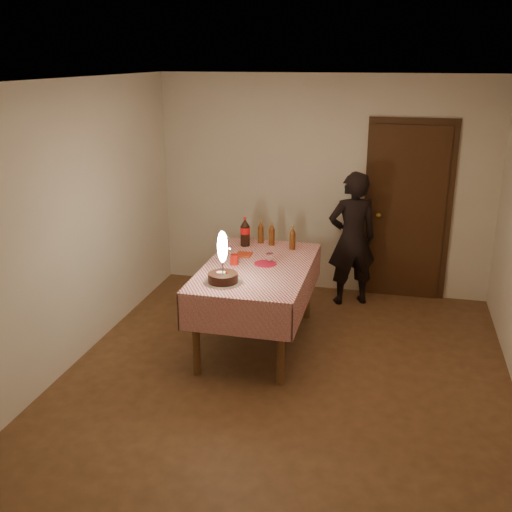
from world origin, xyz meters
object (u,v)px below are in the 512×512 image
object	(u,v)px
dining_table	(257,276)
cola_bottle	(245,232)
red_cup	(234,260)
clear_cup	(270,258)
amber_bottle_mid	(272,235)
birthday_cake	(223,270)
red_plate	(265,264)
amber_bottle_right	(292,238)
photographer	(352,239)
amber_bottle_left	(261,232)

from	to	relation	value
dining_table	cola_bottle	size ratio (longest dim) A/B	5.42
red_cup	clear_cup	size ratio (longest dim) A/B	1.11
cola_bottle	amber_bottle_mid	distance (m)	0.29
red_cup	amber_bottle_mid	size ratio (longest dim) A/B	0.39
birthday_cake	amber_bottle_mid	size ratio (longest dim) A/B	1.89
amber_bottle_mid	clear_cup	bearing A→B (deg)	-79.81
amber_bottle_mid	birthday_cake	bearing A→B (deg)	-98.97
red_plate	clear_cup	xyz separation A→B (m)	(0.03, 0.07, 0.04)
amber_bottle_right	red_cup	bearing A→B (deg)	-127.17
red_cup	amber_bottle_right	size ratio (longest dim) A/B	0.39
red_plate	amber_bottle_mid	world-z (taller)	amber_bottle_mid
red_plate	clear_cup	size ratio (longest dim) A/B	2.44
birthday_cake	photographer	distance (m)	2.08
red_cup	amber_bottle_left	distance (m)	0.77
amber_bottle_mid	red_cup	bearing A→B (deg)	-107.59
red_cup	cola_bottle	bearing A→B (deg)	94.50
dining_table	photographer	size ratio (longest dim) A/B	1.10
birthday_cake	amber_bottle_right	xyz separation A→B (m)	(0.43, 1.11, -0.00)
red_plate	amber_bottle_left	xyz separation A→B (m)	(-0.20, 0.68, 0.11)
birthday_cake	photographer	size ratio (longest dim) A/B	0.31
amber_bottle_left	amber_bottle_mid	size ratio (longest dim) A/B	1.00
red_cup	cola_bottle	xyz separation A→B (m)	(-0.05, 0.61, 0.10)
birthday_cake	red_plate	size ratio (longest dim) A/B	2.19
red_plate	amber_bottle_left	distance (m)	0.72
amber_bottle_right	amber_bottle_mid	bearing A→B (deg)	159.70
birthday_cake	amber_bottle_mid	bearing A→B (deg)	81.03
cola_bottle	photographer	bearing A→B (deg)	32.66
amber_bottle_left	red_cup	bearing A→B (deg)	-96.73
red_cup	amber_bottle_right	xyz separation A→B (m)	(0.47, 0.62, 0.07)
amber_bottle_right	amber_bottle_mid	distance (m)	0.26
photographer	amber_bottle_mid	bearing A→B (deg)	-143.38
cola_bottle	amber_bottle_left	distance (m)	0.20
dining_table	photographer	xyz separation A→B (m)	(0.81, 1.29, 0.06)
cola_bottle	amber_bottle_left	size ratio (longest dim) A/B	1.25
photographer	amber_bottle_left	bearing A→B (deg)	-149.77
red_cup	amber_bottle_mid	bearing A→B (deg)	72.41
birthday_cake	amber_bottle_right	world-z (taller)	birthday_cake
dining_table	cola_bottle	bearing A→B (deg)	114.79
dining_table	amber_bottle_left	distance (m)	0.79
red_cup	amber_bottle_mid	world-z (taller)	amber_bottle_mid
red_plate	red_cup	bearing A→B (deg)	-164.31
cola_bottle	red_plate	bearing A→B (deg)	-57.26
cola_bottle	amber_bottle_mid	world-z (taller)	cola_bottle
dining_table	amber_bottle_mid	distance (m)	0.72
clear_cup	amber_bottle_right	xyz separation A→B (m)	(0.14, 0.47, 0.07)
dining_table	clear_cup	distance (m)	0.22
cola_bottle	amber_bottle_left	xyz separation A→B (m)	(0.14, 0.14, -0.03)
amber_bottle_mid	photographer	size ratio (longest dim) A/B	0.16
birthday_cake	amber_bottle_left	bearing A→B (deg)	87.45
amber_bottle_right	cola_bottle	bearing A→B (deg)	-179.90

